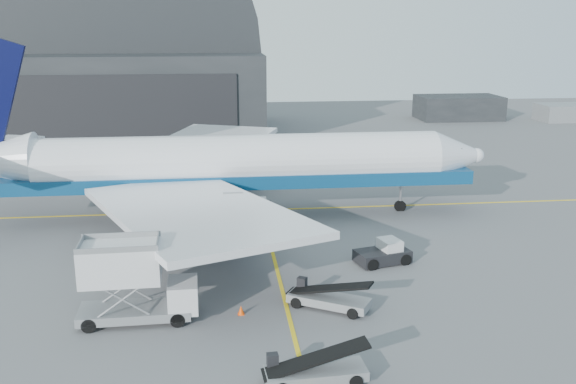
{
  "coord_description": "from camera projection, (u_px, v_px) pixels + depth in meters",
  "views": [
    {
      "loc": [
        -3.82,
        -35.19,
        16.36
      ],
      "look_at": [
        1.17,
        9.15,
        4.5
      ],
      "focal_mm": 40.0,
      "sensor_mm": 36.0,
      "label": 1
    }
  ],
  "objects": [
    {
      "name": "ground",
      "position": [
        286.0,
        304.0,
        38.41
      ],
      "size": [
        200.0,
        200.0,
        0.0
      ],
      "primitive_type": "plane",
      "color": "#565659",
      "rests_on": "ground"
    },
    {
      "name": "taxi_lines",
      "position": [
        268.0,
        236.0,
        50.57
      ],
      "size": [
        80.0,
        42.12,
        0.02
      ],
      "color": "yellow",
      "rests_on": "ground"
    },
    {
      "name": "hangar",
      "position": [
        93.0,
        69.0,
        95.96
      ],
      "size": [
        50.0,
        28.3,
        28.0
      ],
      "color": "black",
      "rests_on": "ground"
    },
    {
      "name": "distant_bldg_a",
      "position": [
        458.0,
        119.0,
        111.66
      ],
      "size": [
        14.0,
        8.0,
        4.0
      ],
      "primitive_type": "cube",
      "color": "black",
      "rests_on": "ground"
    },
    {
      "name": "distant_bldg_b",
      "position": [
        562.0,
        121.0,
        109.65
      ],
      "size": [
        8.0,
        6.0,
        2.8
      ],
      "primitive_type": "cube",
      "color": "gray",
      "rests_on": "ground"
    },
    {
      "name": "airliner",
      "position": [
        219.0,
        165.0,
        54.47
      ],
      "size": [
        47.05,
        45.62,
        16.51
      ],
      "color": "white",
      "rests_on": "ground"
    },
    {
      "name": "catering_truck",
      "position": [
        132.0,
        283.0,
        35.67
      ],
      "size": [
        6.7,
        2.72,
        4.56
      ],
      "rotation": [
        0.0,
        0.0,
        0.03
      ],
      "color": "gray",
      "rests_on": "ground"
    },
    {
      "name": "pushback_tug",
      "position": [
        384.0,
        254.0,
        44.86
      ],
      "size": [
        4.1,
        2.99,
        1.71
      ],
      "rotation": [
        0.0,
        0.0,
        0.26
      ],
      "color": "black",
      "rests_on": "ground"
    },
    {
      "name": "belt_loader_a",
      "position": [
        314.0,
        371.0,
        29.91
      ],
      "size": [
        5.12,
        2.06,
        1.93
      ],
      "rotation": [
        0.0,
        0.0,
        0.07
      ],
      "color": "gray",
      "rests_on": "ground"
    },
    {
      "name": "belt_loader_b",
      "position": [
        328.0,
        298.0,
        37.76
      ],
      "size": [
        4.98,
        3.87,
        1.96
      ],
      "rotation": [
        0.0,
        0.0,
        -0.53
      ],
      "color": "gray",
      "rests_on": "ground"
    },
    {
      "name": "traffic_cone",
      "position": [
        241.0,
        310.0,
        36.99
      ],
      "size": [
        0.38,
        0.38,
        0.54
      ],
      "color": "#FE4B08",
      "rests_on": "ground"
    }
  ]
}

